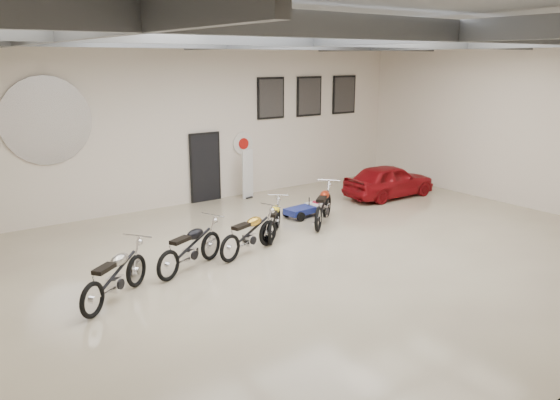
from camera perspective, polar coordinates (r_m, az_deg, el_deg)
floor at (r=12.34m, az=3.24°, el=-6.09°), size 16.00×12.00×0.01m
ceiling at (r=11.57m, az=3.61°, el=17.76°), size 16.00×12.00×0.01m
back_wall at (r=16.76m, az=-9.62°, el=8.01°), size 16.00×0.02×5.00m
right_wall at (r=17.79m, az=24.16°, el=7.32°), size 0.02×12.00×5.00m
ceiling_beams at (r=11.56m, az=3.59°, el=16.53°), size 15.80×11.80×0.32m
door at (r=17.16m, az=-7.84°, el=3.32°), size 0.92×0.08×2.10m
logo_plaque at (r=15.38m, az=-23.21°, el=7.61°), size 2.30×0.06×1.16m
poster_left at (r=18.18m, az=-0.97°, el=10.59°), size 1.05×0.08×1.35m
poster_mid at (r=19.12m, az=3.06°, el=10.77°), size 1.05×0.08×1.35m
poster_right at (r=20.15m, az=6.70°, el=10.88°), size 1.05×0.08×1.35m
oil_sign at (r=17.72m, az=-3.89°, el=5.91°), size 0.72×0.10×0.72m
banner_stand at (r=17.44m, az=-3.40°, el=2.89°), size 0.49×0.29×1.67m
motorcycle_silver at (r=10.51m, az=-16.88°, el=-7.45°), size 1.96×1.71×1.04m
motorcycle_black at (r=11.66m, az=-9.38°, el=-4.81°), size 2.07×1.38×1.04m
motorcycle_gold at (r=12.47m, az=-3.20°, el=-3.40°), size 2.04×1.19×1.01m
motorcycle_yellow at (r=13.66m, az=-0.58°, el=-1.97°), size 1.61×1.69×0.93m
motorcycle_red at (r=14.74m, az=4.55°, el=-0.49°), size 1.98×1.81×1.07m
go_kart at (r=15.55m, az=2.91°, el=-0.68°), size 1.54×0.82×0.54m
vintage_car at (r=17.94m, az=11.34°, el=2.00°), size 1.35×3.21×1.09m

